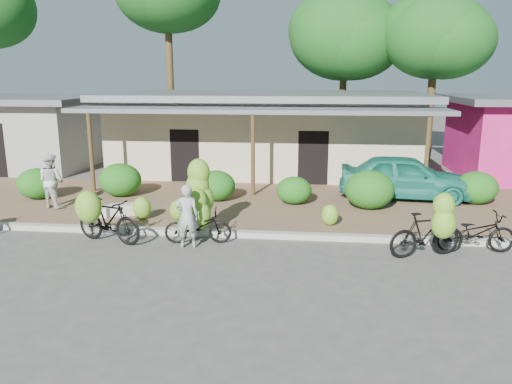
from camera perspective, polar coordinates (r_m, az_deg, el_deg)
ground at (r=11.11m, az=-3.97°, el=-8.34°), size 100.00×100.00×0.00m
sidewalk at (r=15.80m, az=-0.80°, el=-1.49°), size 60.00×6.00×0.12m
curb at (r=12.94m, az=-2.42°, el=-4.80°), size 60.00×0.25×0.15m
shop_main at (r=21.31m, az=1.13°, el=6.90°), size 13.00×8.50×3.35m
shop_grey at (r=24.88m, az=-25.15°, el=6.33°), size 7.00×6.00×3.15m
tree_center_right at (r=26.89m, az=9.70°, el=17.41°), size 5.69×5.61×8.25m
tree_near_right at (r=25.43m, az=19.37°, el=16.60°), size 4.94×4.80×7.71m
hedge_0 at (r=17.76m, az=-23.73°, el=0.89°), size 1.29×1.16×1.01m
hedge_1 at (r=17.22m, az=-15.26°, el=1.35°), size 1.41×1.27×1.10m
hedge_2 at (r=16.07m, az=-4.60°, el=0.73°), size 1.26×1.13×0.98m
hedge_3 at (r=15.66m, az=4.37°, el=0.19°), size 1.11×1.00×0.87m
hedge_4 at (r=15.43m, az=12.83°, el=0.26°), size 1.49×1.34×1.16m
hedge_5 at (r=17.09m, az=23.88°, el=0.46°), size 1.31×1.18×1.02m
bike_left at (r=12.79m, az=-16.88°, el=-2.87°), size 1.95×1.43×1.46m
bike_center at (r=12.61m, az=-6.60°, el=-1.95°), size 1.71×1.22×2.04m
bike_right at (r=11.91m, az=19.17°, el=-4.20°), size 1.83×1.37×1.65m
bike_far_right at (r=12.78m, az=23.84°, el=-4.27°), size 1.90×0.82×0.97m
loose_banana_a at (r=14.35m, az=-12.91°, el=-1.79°), size 0.51×0.43×0.64m
loose_banana_b at (r=14.07m, az=-8.92°, el=-2.05°), size 0.46×0.39×0.58m
loose_banana_c at (r=13.57m, az=8.46°, el=-2.60°), size 0.46×0.39×0.58m
sack_near at (r=14.99m, az=-14.86°, el=-1.94°), size 0.94×0.66×0.30m
sack_far at (r=15.04m, az=-17.48°, el=-2.09°), size 0.81×0.53×0.28m
vendor at (r=12.06m, az=-7.89°, el=-2.76°), size 0.62×0.46×1.56m
bystander at (r=16.34m, az=-22.33°, el=1.21°), size 0.98×0.87×1.67m
teal_van at (r=16.97m, az=16.72°, el=1.68°), size 4.37×2.07×1.44m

